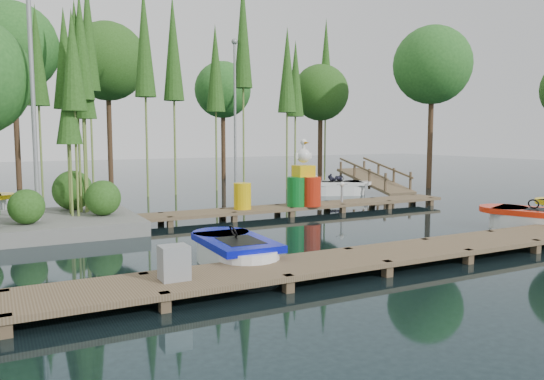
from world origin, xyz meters
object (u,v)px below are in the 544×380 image
boat_blue (235,253)px  drum_cluster (305,186)px  yellow_barrel (242,196)px  boat_red (536,221)px  utility_cabinet (174,263)px

boat_blue → drum_cluster: (4.93, 5.38, 0.69)m
yellow_barrel → boat_red: bearing=-43.1°
boat_blue → utility_cabinet: 2.29m
boat_red → utility_cabinet: (-10.71, -1.14, 0.30)m
utility_cabinet → yellow_barrel: (4.44, 7.00, 0.14)m
utility_cabinet → drum_cluster: size_ratio=0.25×
boat_red → yellow_barrel: bearing=115.1°
drum_cluster → boat_red: bearing=-54.7°
utility_cabinet → boat_red: bearing=6.1°
yellow_barrel → drum_cluster: size_ratio=0.38×
boat_blue → drum_cluster: size_ratio=1.23×
utility_cabinet → drum_cluster: bearing=45.7°
boat_blue → boat_red: boat_red is taller
boat_blue → boat_red: 8.98m
drum_cluster → yellow_barrel: bearing=175.9°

